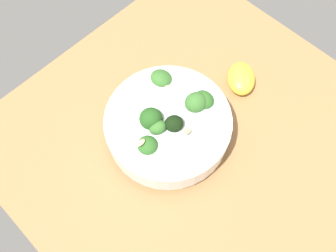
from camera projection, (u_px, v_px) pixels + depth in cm
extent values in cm
cube|color=#996D42|center=(196.00, 141.00, 69.11)|extent=(66.91, 66.91, 4.23)
cylinder|color=white|center=(168.00, 133.00, 66.62)|extent=(12.27, 12.27, 1.69)
cylinder|color=white|center=(168.00, 125.00, 63.57)|extent=(22.31, 22.31, 5.08)
cylinder|color=silver|center=(168.00, 120.00, 61.64)|extent=(18.33, 18.33, 0.80)
cylinder|color=#589D47|center=(162.00, 84.00, 66.80)|extent=(1.46, 1.38, 1.36)
ellipsoid|color=#386B2B|center=(162.00, 79.00, 65.21)|extent=(6.24, 5.85, 5.14)
cylinder|color=#4A8F3C|center=(203.00, 105.00, 64.59)|extent=(2.14, 2.07, 1.82)
ellipsoid|color=#2D6023|center=(204.00, 100.00, 62.89)|extent=(4.27, 4.52, 4.36)
cylinder|color=#2F662B|center=(148.00, 149.00, 60.74)|extent=(2.07, 1.86, 1.71)
ellipsoid|color=#2D6023|center=(148.00, 145.00, 59.23)|extent=(4.02, 3.98, 3.27)
cylinder|color=#4A8F3C|center=(195.00, 107.00, 63.77)|extent=(1.95, 2.12, 1.78)
ellipsoid|color=#386B2B|center=(196.00, 102.00, 62.06)|extent=(4.95, 5.20, 4.24)
cylinder|color=#589D47|center=(158.00, 131.00, 61.37)|extent=(1.57, 1.60, 1.65)
ellipsoid|color=#386B2B|center=(158.00, 128.00, 59.99)|extent=(4.41, 3.99, 4.02)
cylinder|color=#4A8F3C|center=(152.00, 124.00, 62.51)|extent=(2.25, 2.14, 1.91)
ellipsoid|color=#23511C|center=(151.00, 119.00, 60.69)|extent=(6.37, 6.37, 5.15)
cylinder|color=#589D47|center=(174.00, 128.00, 61.35)|extent=(1.29, 1.33, 1.51)
ellipsoid|color=black|center=(174.00, 124.00, 59.94)|extent=(4.52, 4.89, 3.76)
ellipsoid|color=#DBBC84|center=(141.00, 143.00, 57.60)|extent=(1.94, 1.21, 0.83)
ellipsoid|color=#DBBC84|center=(167.00, 84.00, 64.30)|extent=(2.05, 1.89, 0.81)
ellipsoid|color=#DBBC84|center=(188.00, 132.00, 58.89)|extent=(1.98, 1.26, 1.31)
ellipsoid|color=yellow|center=(241.00, 78.00, 70.68)|extent=(9.19, 9.04, 3.65)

